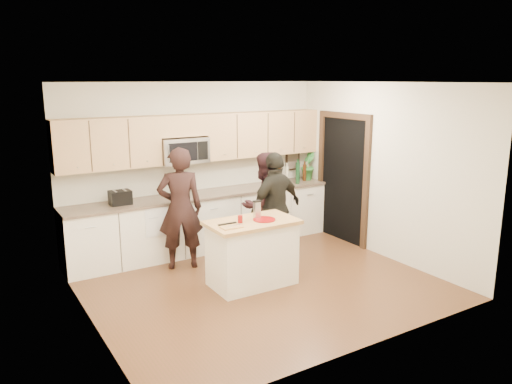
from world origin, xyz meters
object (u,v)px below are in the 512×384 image
woman_left (180,208)px  woman_right (276,207)px  woman_center (264,205)px  island (252,252)px  toaster (120,198)px

woman_left → woman_right: bearing=177.4°
woman_right → woman_center: bearing=-95.9°
woman_left → island: bearing=134.8°
island → woman_left: size_ratio=0.67×
woman_left → woman_center: 1.33m
island → toaster: toaster is taller
toaster → woman_right: size_ratio=0.18×
toaster → woman_left: (0.71, -0.54, -0.14)m
island → woman_left: (-0.56, 1.09, 0.45)m
woman_center → woman_right: bearing=89.5°
island → woman_left: bearing=117.7°
island → woman_right: 1.06m
island → woman_center: bearing=49.9°
toaster → woman_right: bearing=-26.7°
island → toaster: size_ratio=3.93×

